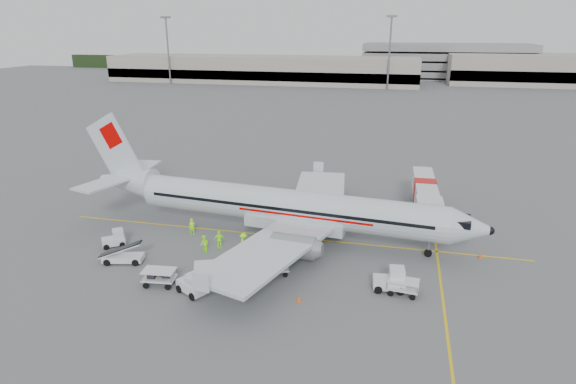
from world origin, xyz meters
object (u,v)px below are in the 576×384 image
object	(u,v)px
jet_bridge	(424,198)
tug_fore	(389,279)
belt_loader	(123,249)
tug_mid	(192,282)
tug_aft	(113,238)
aircraft	(287,184)

from	to	relation	value
jet_bridge	tug_fore	xyz separation A→B (m)	(-2.91, -16.37, -0.99)
belt_loader	tug_fore	world-z (taller)	belt_loader
tug_mid	tug_fore	bearing A→B (deg)	44.69
jet_bridge	tug_aft	distance (m)	30.95
belt_loader	tug_fore	bearing A→B (deg)	-11.47
tug_fore	tug_mid	bearing A→B (deg)	-170.79
aircraft	tug_aft	world-z (taller)	aircraft
belt_loader	tug_aft	bearing A→B (deg)	121.69
tug_mid	belt_loader	bearing A→B (deg)	-173.37
jet_bridge	belt_loader	size ratio (longest dim) A/B	3.32
aircraft	tug_aft	bearing A→B (deg)	-153.56
aircraft	belt_loader	world-z (taller)	aircraft
tug_aft	tug_fore	bearing A→B (deg)	-40.90
aircraft	belt_loader	xyz separation A→B (m)	(-12.20, -8.25, -4.07)
belt_loader	tug_mid	bearing A→B (deg)	-35.88
belt_loader	tug_aft	world-z (taller)	belt_loader
belt_loader	tug_aft	distance (m)	3.71
jet_bridge	tug_mid	size ratio (longest dim) A/B	6.19
tug_fore	tug_mid	world-z (taller)	tug_fore
belt_loader	tug_mid	size ratio (longest dim) A/B	1.86
belt_loader	jet_bridge	bearing A→B (deg)	21.35
jet_bridge	tug_mid	distance (m)	26.49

